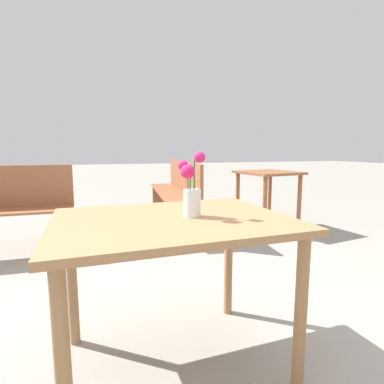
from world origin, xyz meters
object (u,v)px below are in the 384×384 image
Objects in this scene: table_front at (172,238)px; bench_middle at (177,190)px; flower_vase at (191,193)px; table_back at (268,183)px.

bench_middle is at bearing 74.28° from table_front.
flower_vase is at bearing -103.87° from bench_middle.
table_back is (1.75, 2.00, -0.02)m from table_front.
table_front is at bearing -131.16° from table_back.
table_back is at bearing 48.84° from table_front.
bench_middle is at bearing 76.13° from flower_vase.
flower_vase reaches higher than table_back.
bench_middle is at bearing 153.28° from table_back.
table_front is at bearing -105.72° from bench_middle.
bench_middle is (0.71, 2.52, -0.13)m from table_front.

